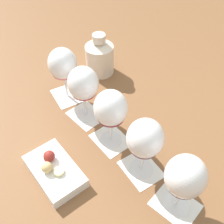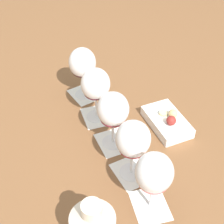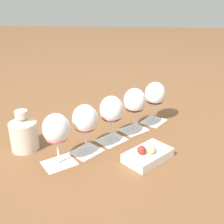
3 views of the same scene
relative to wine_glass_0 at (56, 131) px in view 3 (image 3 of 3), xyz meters
name	(u,v)px [view 3 (image 3 of 3)]	position (x,y,z in m)	size (l,w,h in m)	color
ground_plane	(112,140)	(0.19, -0.18, -0.13)	(8.00, 8.00, 0.00)	brown
tasting_card_0	(59,163)	(0.00, 0.00, -0.13)	(0.14, 0.15, 0.00)	white
tasting_card_1	(86,151)	(0.09, -0.09, -0.13)	(0.15, 0.14, 0.00)	white
tasting_card_2	(111,139)	(0.19, -0.17, -0.13)	(0.15, 0.15, 0.00)	white
tasting_card_3	(134,130)	(0.29, -0.27, -0.13)	(0.15, 0.15, 0.00)	white
tasting_card_4	(153,121)	(0.39, -0.36, -0.13)	(0.15, 0.14, 0.00)	white
wine_glass_0	(56,131)	(0.00, 0.00, 0.00)	(0.10, 0.10, 0.20)	white
wine_glass_1	(85,121)	(0.09, -0.09, 0.00)	(0.10, 0.10, 0.20)	white
wine_glass_2	(111,111)	(0.19, -0.17, 0.00)	(0.10, 0.10, 0.20)	white
wine_glass_3	(135,102)	(0.29, -0.27, 0.00)	(0.10, 0.10, 0.20)	white
wine_glass_4	(155,95)	(0.39, -0.36, 0.00)	(0.10, 0.10, 0.20)	white
ceramic_vase	(24,133)	(0.09, 0.16, -0.06)	(0.11, 0.11, 0.16)	beige
snack_dish	(148,155)	(0.05, -0.32, -0.11)	(0.20, 0.20, 0.07)	white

